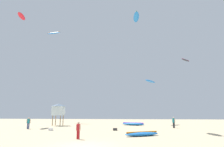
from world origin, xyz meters
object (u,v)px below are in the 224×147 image
at_px(person_foreground, 78,129).
at_px(kite_aloft_5, 150,81).
at_px(kite_grounded_mid, 133,124).
at_px(lifeguard_tower, 58,109).
at_px(kite_grounded_near, 142,134).
at_px(cooler_box, 115,129).
at_px(kite_aloft_0, 54,33).
at_px(kite_aloft_2, 136,17).
at_px(person_midground, 28,122).
at_px(gear_bag, 51,129).
at_px(person_left, 174,122).
at_px(kite_aloft_1, 185,60).
at_px(kite_aloft_3, 22,16).

distance_m(person_foreground, kite_aloft_5, 27.87).
distance_m(kite_grounded_mid, lifeguard_tower, 14.69).
height_order(kite_grounded_near, cooler_box, kite_grounded_near).
height_order(kite_aloft_0, kite_aloft_5, kite_aloft_0).
height_order(cooler_box, kite_aloft_0, kite_aloft_0).
relative_size(kite_grounded_mid, kite_aloft_5, 1.05).
distance_m(kite_aloft_2, kite_aloft_5, 16.44).
xyz_separation_m(person_midground, gear_bag, (4.52, -2.22, -0.84)).
xyz_separation_m(person_left, kite_aloft_1, (6.22, 12.66, 13.58)).
bearing_deg(kite_aloft_0, kite_grounded_near, -51.63).
bearing_deg(lifeguard_tower, person_left, -10.17).
relative_size(lifeguard_tower, kite_aloft_2, 1.18).
bearing_deg(lifeguard_tower, person_foreground, -63.64).
bearing_deg(person_foreground, gear_bag, -118.00).
xyz_separation_m(lifeguard_tower, kite_aloft_5, (18.32, 6.65, 6.23)).
xyz_separation_m(lifeguard_tower, kite_aloft_3, (-10.07, 0.89, 20.50)).
xyz_separation_m(lifeguard_tower, kite_aloft_0, (-8.13, 14.10, 22.14)).
relative_size(person_foreground, cooler_box, 2.82).
distance_m(lifeguard_tower, cooler_box, 15.07).
distance_m(kite_grounded_mid, kite_aloft_1, 20.29).
xyz_separation_m(cooler_box, gear_bag, (-8.76, -1.00, 0.00)).
height_order(kite_grounded_mid, cooler_box, kite_grounded_mid).
relative_size(kite_aloft_0, kite_aloft_5, 0.97).
height_order(person_midground, kite_aloft_2, kite_aloft_2).
height_order(person_foreground, person_left, person_left).
bearing_deg(person_midground, kite_grounded_mid, -70.52).
bearing_deg(gear_bag, person_midground, 153.84).
xyz_separation_m(person_left, kite_aloft_5, (-2.41, 10.37, 8.28)).
height_order(cooler_box, kite_aloft_1, kite_aloft_1).
distance_m(kite_aloft_1, kite_aloft_5, 10.38).
distance_m(cooler_box, kite_aloft_1, 27.64).
xyz_separation_m(kite_aloft_2, kite_aloft_3, (-25.15, 7.89, 5.71)).
height_order(kite_aloft_3, kite_aloft_5, kite_aloft_3).
distance_m(person_foreground, kite_grounded_near, 6.78).
distance_m(person_foreground, lifeguard_tower, 20.49).
xyz_separation_m(gear_bag, kite_aloft_1, (24.00, 18.98, 14.43)).
height_order(kite_grounded_mid, kite_aloft_0, kite_aloft_0).
bearing_deg(gear_bag, kite_aloft_3, 139.98).
relative_size(person_midground, lifeguard_tower, 0.41).
relative_size(person_left, gear_bag, 3.08).
bearing_deg(kite_aloft_1, kite_aloft_5, -165.14).
xyz_separation_m(person_foreground, kite_grounded_near, (5.99, 3.08, -0.69)).
xyz_separation_m(person_left, cooler_box, (-9.02, -5.32, -0.85)).
relative_size(kite_grounded_near, kite_aloft_2, 1.13).
bearing_deg(gear_bag, kite_aloft_5, 47.36).
height_order(person_foreground, gear_bag, person_foreground).
relative_size(kite_grounded_near, kite_aloft_1, 1.37).
bearing_deg(kite_grounded_mid, person_midground, -147.68).
height_order(person_midground, person_left, person_left).
xyz_separation_m(person_foreground, kite_aloft_5, (9.27, 24.91, 8.37)).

